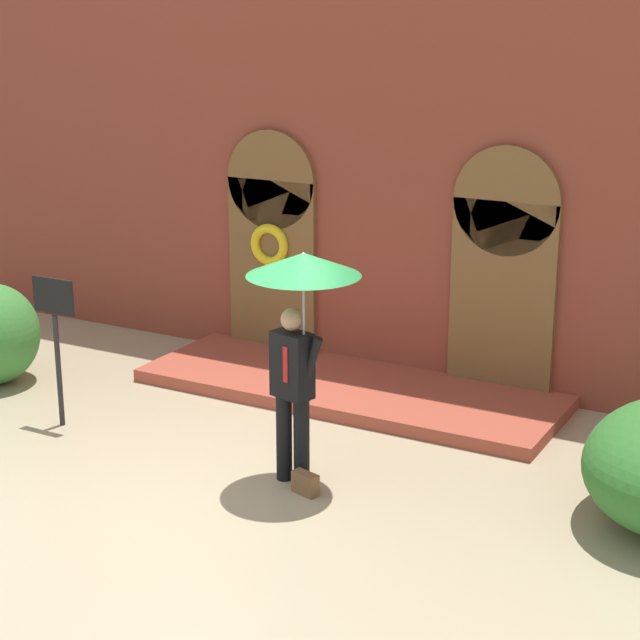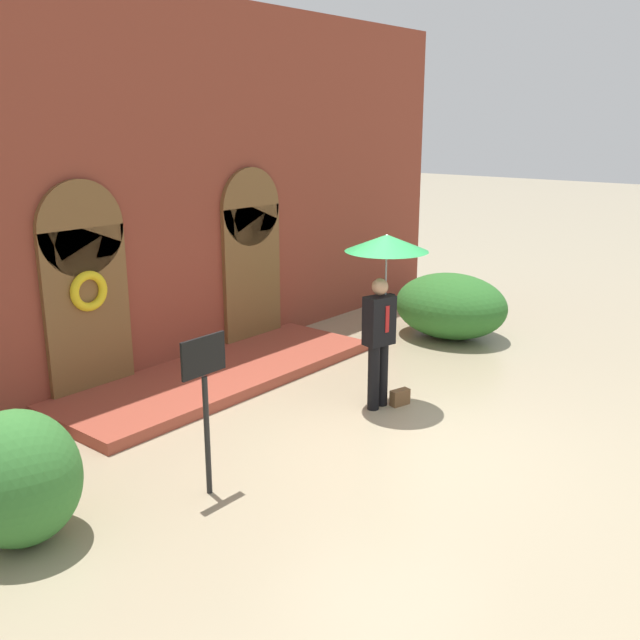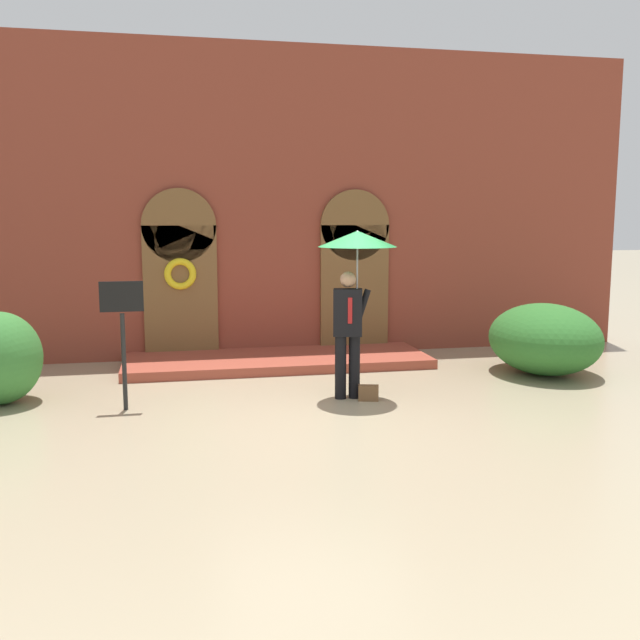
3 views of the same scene
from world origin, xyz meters
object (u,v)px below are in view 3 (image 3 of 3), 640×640
person_with_umbrella (355,263)px  shrub_right (545,339)px  handbag (368,393)px  sign_post (123,324)px

person_with_umbrella → shrub_right: 3.80m
person_with_umbrella → handbag: person_with_umbrella is taller
person_with_umbrella → sign_post: bearing=179.7°
sign_post → person_with_umbrella: bearing=-0.3°
handbag → sign_post: sign_post is taller
person_with_umbrella → sign_post: (-3.14, 0.02, -0.75)m
person_with_umbrella → shrub_right: size_ratio=1.15×
handbag → shrub_right: size_ratio=0.14×
person_with_umbrella → sign_post: person_with_umbrella is taller
handbag → shrub_right: bearing=33.9°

